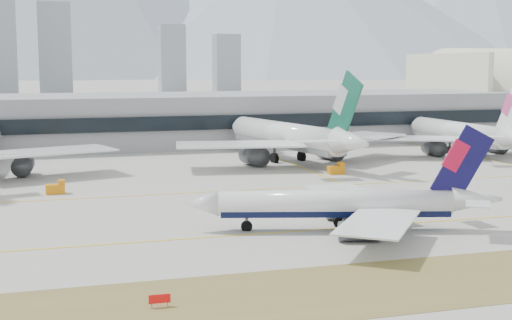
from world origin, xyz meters
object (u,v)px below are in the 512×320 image
object	(u,v)px
taxiing_airliner	(347,205)
terminal	(159,119)
widebody_china_air	(463,134)
widebody_cathay	(291,138)

from	to	relation	value
taxiing_airliner	terminal	world-z (taller)	taxiing_airliner
widebody_china_air	terminal	distance (m)	88.94
taxiing_airliner	widebody_cathay	distance (m)	73.12
widebody_china_air	terminal	world-z (taller)	widebody_china_air
taxiing_airliner	widebody_cathay	bearing A→B (deg)	-87.42
widebody_cathay	widebody_china_air	world-z (taller)	widebody_cathay
widebody_cathay	widebody_china_air	size ratio (longest dim) A/B	1.12
taxiing_airliner	widebody_cathay	xyz separation A→B (m)	(16.05, 71.30, 2.35)
widebody_cathay	terminal	distance (m)	55.84
terminal	widebody_cathay	bearing A→B (deg)	-63.58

